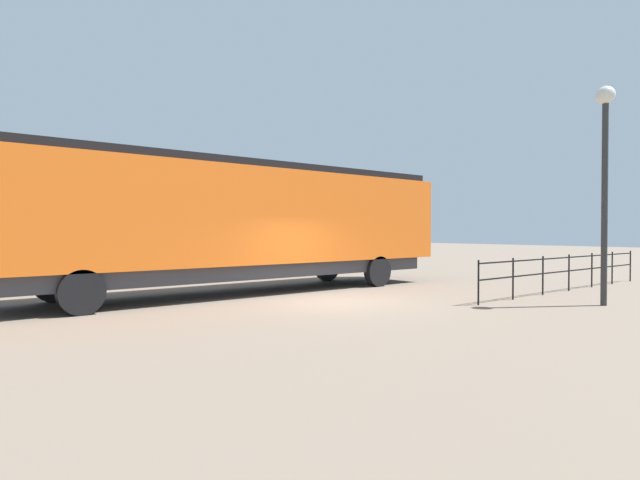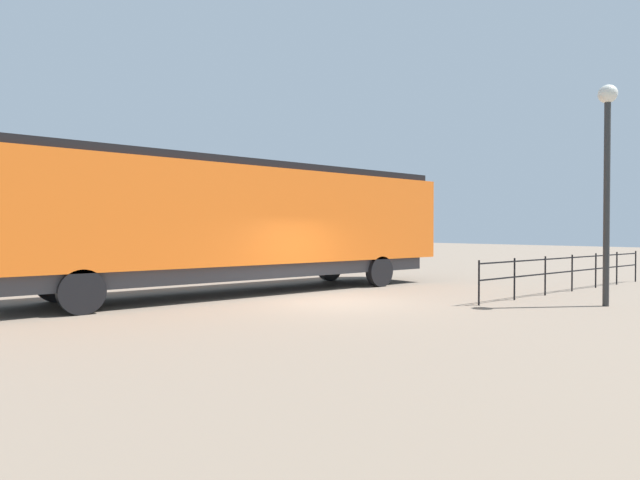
% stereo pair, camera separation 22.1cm
% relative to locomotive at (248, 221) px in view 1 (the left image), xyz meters
% --- Properties ---
extents(ground_plane, '(120.00, 120.00, 0.00)m').
position_rel_locomotive_xyz_m(ground_plane, '(3.59, 0.72, -2.35)').
color(ground_plane, '#756656').
extents(locomotive, '(3.16, 15.76, 4.19)m').
position_rel_locomotive_xyz_m(locomotive, '(0.00, 0.00, 0.00)').
color(locomotive, orange).
rests_on(locomotive, ground_plane).
extents(lamp_post, '(0.48, 0.48, 5.91)m').
position_rel_locomotive_xyz_m(lamp_post, '(8.66, 5.89, 1.70)').
color(lamp_post, '#2D2D2D').
rests_on(lamp_post, ground_plane).
extents(platform_fence, '(0.05, 10.54, 1.23)m').
position_rel_locomotive_xyz_m(platform_fence, '(6.48, 8.57, -1.56)').
color(platform_fence, black).
rests_on(platform_fence, ground_plane).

